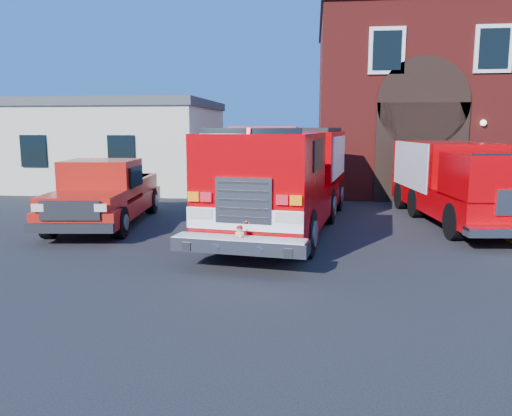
# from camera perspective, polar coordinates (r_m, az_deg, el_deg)

# --- Properties ---
(ground) EXTENTS (100.00, 100.00, 0.00)m
(ground) POSITION_cam_1_polar(r_m,az_deg,el_deg) (12.20, 0.65, -5.14)
(ground) COLOR black
(ground) RESTS_ON ground
(parking_stripe_mid) EXTENTS (0.12, 3.00, 0.01)m
(parking_stripe_mid) POSITION_cam_1_polar(r_m,az_deg,el_deg) (16.90, 24.68, -1.94)
(parking_stripe_mid) COLOR yellow
(parking_stripe_mid) RESTS_ON ground
(parking_stripe_far) EXTENTS (0.12, 3.00, 0.01)m
(parking_stripe_far) POSITION_cam_1_polar(r_m,az_deg,el_deg) (19.73, 22.01, -0.28)
(parking_stripe_far) COLOR yellow
(parking_stripe_far) RESTS_ON ground
(fire_station) EXTENTS (15.20, 10.20, 8.45)m
(fire_station) POSITION_cam_1_polar(r_m,az_deg,el_deg) (26.92, 23.80, 11.05)
(fire_station) COLOR maroon
(fire_station) RESTS_ON ground
(side_building) EXTENTS (10.20, 8.20, 4.35)m
(side_building) POSITION_cam_1_polar(r_m,az_deg,el_deg) (26.80, -15.98, 7.09)
(side_building) COLOR beige
(side_building) RESTS_ON ground
(fire_engine) EXTENTS (4.14, 10.16, 3.04)m
(fire_engine) POSITION_cam_1_polar(r_m,az_deg,el_deg) (15.01, 3.59, 3.65)
(fire_engine) COLOR black
(fire_engine) RESTS_ON ground
(pickup_truck) EXTENTS (2.91, 6.45, 2.04)m
(pickup_truck) POSITION_cam_1_polar(r_m,az_deg,el_deg) (16.29, -16.81, 1.56)
(pickup_truck) COLOR black
(pickup_truck) RESTS_ON ground
(secondary_truck) EXTENTS (3.12, 7.97, 2.52)m
(secondary_truck) POSITION_cam_1_polar(r_m,az_deg,el_deg) (17.19, 22.00, 3.03)
(secondary_truck) COLOR black
(secondary_truck) RESTS_ON ground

